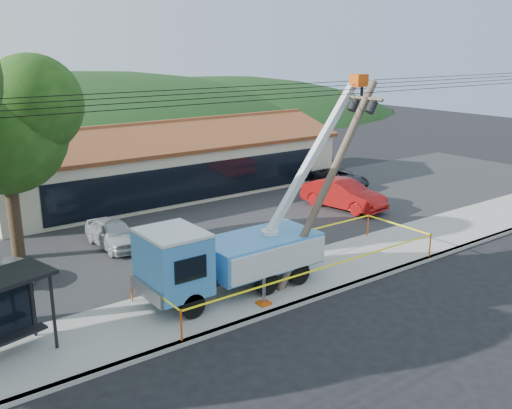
{
  "coord_description": "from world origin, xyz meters",
  "views": [
    {
      "loc": [
        -12.74,
        -12.32,
        9.17
      ],
      "look_at": [
        0.16,
        5.0,
        3.16
      ],
      "focal_mm": 40.0,
      "sensor_mm": 36.0,
      "label": 1
    }
  ],
  "objects_px": {
    "car_silver": "(115,249)",
    "car_dark": "(339,188)",
    "leaning_pole": "(332,173)",
    "utility_truck": "(228,254)",
    "car_red": "(343,210)",
    "bus_shelter": "(2,296)"
  },
  "relations": [
    {
      "from": "leaning_pole",
      "to": "bus_shelter",
      "type": "bearing_deg",
      "value": 174.46
    },
    {
      "from": "utility_truck",
      "to": "bus_shelter",
      "type": "bearing_deg",
      "value": 178.73
    },
    {
      "from": "utility_truck",
      "to": "car_red",
      "type": "xyz_separation_m",
      "value": [
        11.87,
        5.74,
        -1.68
      ]
    },
    {
      "from": "leaning_pole",
      "to": "car_silver",
      "type": "xyz_separation_m",
      "value": [
        -5.7,
        8.48,
        -4.4
      ]
    },
    {
      "from": "car_silver",
      "to": "leaning_pole",
      "type": "bearing_deg",
      "value": -56.78
    },
    {
      "from": "car_silver",
      "to": "car_red",
      "type": "distance_m",
      "value": 13.39
    },
    {
      "from": "utility_truck",
      "to": "car_red",
      "type": "height_order",
      "value": "utility_truck"
    },
    {
      "from": "bus_shelter",
      "to": "car_silver",
      "type": "relative_size",
      "value": 0.77
    },
    {
      "from": "utility_truck",
      "to": "car_silver",
      "type": "xyz_separation_m",
      "value": [
        -1.41,
        7.47,
        -1.68
      ]
    },
    {
      "from": "leaning_pole",
      "to": "car_silver",
      "type": "height_order",
      "value": "leaning_pole"
    },
    {
      "from": "leaning_pole",
      "to": "car_dark",
      "type": "relative_size",
      "value": 1.84
    },
    {
      "from": "bus_shelter",
      "to": "car_silver",
      "type": "bearing_deg",
      "value": 34.66
    },
    {
      "from": "car_red",
      "to": "car_dark",
      "type": "distance_m",
      "value": 5.31
    },
    {
      "from": "leaning_pole",
      "to": "bus_shelter",
      "type": "height_order",
      "value": "leaning_pole"
    },
    {
      "from": "utility_truck",
      "to": "car_silver",
      "type": "distance_m",
      "value": 7.79
    },
    {
      "from": "bus_shelter",
      "to": "car_dark",
      "type": "height_order",
      "value": "bus_shelter"
    },
    {
      "from": "car_silver",
      "to": "car_dark",
      "type": "height_order",
      "value": "car_silver"
    },
    {
      "from": "car_red",
      "to": "bus_shelter",
      "type": "bearing_deg",
      "value": -173.55
    },
    {
      "from": "utility_truck",
      "to": "car_dark",
      "type": "xyz_separation_m",
      "value": [
        15.46,
        9.65,
        -1.68
      ]
    },
    {
      "from": "car_silver",
      "to": "car_red",
      "type": "xyz_separation_m",
      "value": [
        13.28,
        -1.73,
        0.0
      ]
    },
    {
      "from": "car_silver",
      "to": "car_red",
      "type": "height_order",
      "value": "car_red"
    },
    {
      "from": "car_silver",
      "to": "car_dark",
      "type": "relative_size",
      "value": 0.92
    }
  ]
}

